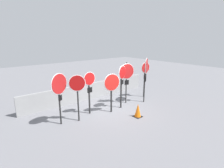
% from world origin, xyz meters
% --- Properties ---
extents(ground_plane, '(40.00, 40.00, 0.00)m').
position_xyz_m(ground_plane, '(0.00, 0.00, 0.00)').
color(ground_plane, slate).
extents(fence_back, '(8.89, 0.12, 1.06)m').
position_xyz_m(fence_back, '(0.00, 2.23, 0.53)').
color(fence_back, gray).
rests_on(fence_back, ground).
extents(stop_sign_0, '(0.88, 0.40, 2.39)m').
position_xyz_m(stop_sign_0, '(-2.99, 0.14, 1.73)').
color(stop_sign_0, black).
rests_on(stop_sign_0, ground).
extents(stop_sign_1, '(0.69, 0.37, 2.26)m').
position_xyz_m(stop_sign_1, '(-2.22, -0.08, 1.65)').
color(stop_sign_1, black).
rests_on(stop_sign_1, ground).
extents(stop_sign_2, '(0.68, 0.15, 2.23)m').
position_xyz_m(stop_sign_2, '(-1.35, 0.30, 1.52)').
color(stop_sign_2, black).
rests_on(stop_sign_2, ground).
extents(stop_sign_3, '(0.89, 0.22, 2.10)m').
position_xyz_m(stop_sign_3, '(-0.35, -0.26, 1.46)').
color(stop_sign_3, black).
rests_on(stop_sign_3, ground).
extents(stop_sign_4, '(0.71, 0.25, 2.42)m').
position_xyz_m(stop_sign_4, '(0.46, -0.15, 1.66)').
color(stop_sign_4, black).
rests_on(stop_sign_4, ground).
extents(stop_sign_5, '(0.88, 0.30, 2.50)m').
position_xyz_m(stop_sign_5, '(1.17, 0.20, 1.79)').
color(stop_sign_5, black).
rests_on(stop_sign_5, ground).
extents(stop_sign_6, '(0.81, 0.53, 2.72)m').
position_xyz_m(stop_sign_6, '(2.21, -0.37, 2.02)').
color(stop_sign_6, black).
rests_on(stop_sign_6, ground).
extents(stop_sign_7, '(0.71, 0.15, 2.35)m').
position_xyz_m(stop_sign_7, '(2.94, 0.30, 1.73)').
color(stop_sign_7, black).
rests_on(stop_sign_7, ground).
extents(traffic_cone_0, '(0.39, 0.39, 0.69)m').
position_xyz_m(traffic_cone_0, '(0.29, -1.54, 0.34)').
color(traffic_cone_0, black).
rests_on(traffic_cone_0, ground).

